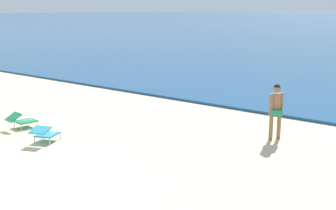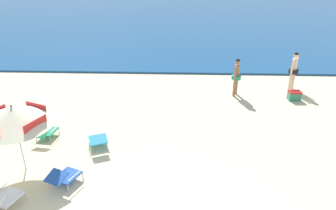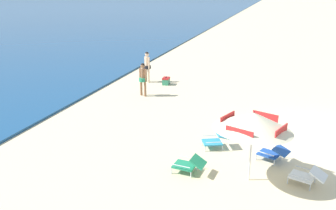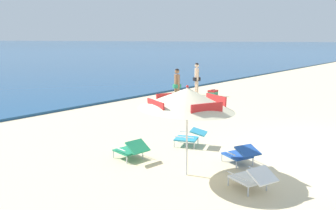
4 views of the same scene
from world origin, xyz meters
name	(u,v)px [view 2 (image 2 of 4)]	position (x,y,z in m)	size (l,w,h in m)	color
beach_umbrella_striped_main	(13,115)	(-3.73, 2.39, 1.70)	(2.92, 2.92, 1.99)	silver
lounge_chair_under_umbrella	(2,199)	(-3.56, 0.91, 0.27)	(0.80, 1.01, 0.52)	white
lounge_chair_beside_umbrella	(98,140)	(-1.96, 3.57, 0.28)	(0.82, 0.99, 0.49)	teal
lounge_chair_facing_sea	(64,176)	(-2.41, 1.78, 0.28)	(0.82, 1.00, 0.50)	#1E4799
lounge_chair_spare_folded	(45,131)	(-3.81, 4.02, 0.27)	(0.65, 0.95, 0.52)	#1E7F56
person_standing_near_shore	(237,74)	(2.97, 7.92, 0.94)	(0.40, 0.44, 1.62)	#8C6042
person_standing_beside	(294,68)	(5.60, 8.66, 0.99)	(0.42, 0.42, 1.71)	beige
cooler_box	(294,95)	(5.36, 7.47, 0.20)	(0.51, 0.37, 0.43)	#2D7F5B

